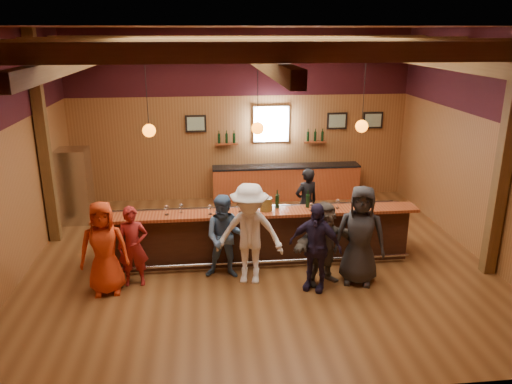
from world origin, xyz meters
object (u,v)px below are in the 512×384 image
Objects in this scene: bartender at (306,203)px; ice_bucket at (266,204)px; back_bar_cabinet at (286,182)px; bottle_a at (277,201)px; bar_counter at (258,233)px; customer_dark at (360,235)px; customer_denim at (225,237)px; customer_orange at (104,248)px; customer_brown at (324,243)px; customer_redvest at (133,247)px; stainless_fridge at (75,186)px; customer_white at (250,234)px; customer_navy at (315,247)px.

bartender is 1.72m from ice_bucket.
back_bar_cabinet is 3.91m from bottle_a.
customer_dark reaches higher than bar_counter.
customer_denim is at bearing -172.00° from customer_dark.
customer_brown is at bearing -7.30° from customer_orange.
customer_orange is (-4.00, -4.72, 0.37)m from back_bar_cabinet.
customer_orange is 1.13× the size of customer_redvest.
customer_orange is 0.91× the size of customer_dark.
ice_bucket is at bearing 39.86° from customer_denim.
customer_dark is (5.84, -3.71, 0.03)m from stainless_fridge.
customer_brown is at bearing -7.61° from customer_redvest.
customer_dark is 7.24× the size of ice_bucket.
bartender is (5.32, -1.46, -0.11)m from stainless_fridge.
customer_dark reaches higher than customer_brown.
bottle_a is at bearing 32.64° from bartender.
customer_orange is at bearing -156.17° from customer_redvest.
bartender is at bearing 51.51° from customer_denim.
customer_dark is at bearing 6.30° from customer_white.
customer_denim is 0.99× the size of customer_navy.
stainless_fridge reaches higher than customer_navy.
bottle_a is at bearing 140.20° from customer_navy.
bartender is at bearing 25.57° from customer_redvest.
customer_redvest is 4.04m from bartender.
customer_navy is 2.43m from bartender.
customer_dark reaches higher than ice_bucket.
customer_navy is (1.12, -0.38, -0.13)m from customer_white.
ice_bucket is at bearing 28.54° from bartender.
bar_counter is 0.84m from bottle_a.
bar_counter is at bearing 18.72° from customer_redvest.
customer_redvest is 5.84× the size of ice_bucket.
stainless_fridge is at bearing 103.62° from customer_orange.
customer_orange is at bearing -70.14° from stainless_fridge.
customer_white is 2.50m from bartender.
bottle_a is (0.23, 0.12, 0.02)m from ice_bucket.
customer_denim is at bearing -130.87° from bar_counter.
customer_dark is at bearing -32.46° from stainless_fridge.
customer_dark is at bearing -36.27° from bar_counter.
bar_counter is at bearing 155.18° from bottle_a.
customer_orange reaches higher than customer_redvest.
customer_denim is 1.31m from bottle_a.
back_bar_cabinet is 2.48× the size of customer_denim.
stainless_fridge reaches higher than bartender.
customer_redvest is 2.87m from bottle_a.
bar_counter is at bearing 162.60° from customer_dark.
back_bar_cabinet is 15.60× the size of ice_bucket.
customer_navy reaches higher than customer_denim.
customer_navy is at bearing -93.68° from back_bar_cabinet.
customer_brown is at bearing -91.38° from back_bar_cabinet.
customer_dark reaches higher than back_bar_cabinet.
ice_bucket is at bearing -65.20° from bar_counter.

